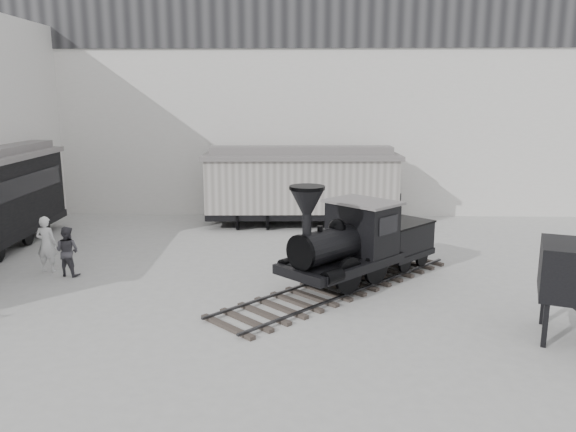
{
  "coord_description": "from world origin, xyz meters",
  "views": [
    {
      "loc": [
        0.96,
        -13.53,
        5.76
      ],
      "look_at": [
        0.44,
        4.16,
        2.0
      ],
      "focal_mm": 35.0,
      "sensor_mm": 36.0,
      "label": 1
    }
  ],
  "objects_px": {
    "visitor_a": "(46,244)",
    "visitor_b": "(67,251)",
    "locomotive": "(355,246)",
    "boxcar": "(301,184)"
  },
  "relations": [
    {
      "from": "locomotive",
      "to": "boxcar",
      "type": "height_order",
      "value": "boxcar"
    },
    {
      "from": "visitor_b",
      "to": "boxcar",
      "type": "bearing_deg",
      "value": -121.11
    },
    {
      "from": "visitor_a",
      "to": "boxcar",
      "type": "bearing_deg",
      "value": -134.63
    },
    {
      "from": "visitor_a",
      "to": "visitor_b",
      "type": "relative_size",
      "value": 1.15
    },
    {
      "from": "locomotive",
      "to": "visitor_a",
      "type": "xyz_separation_m",
      "value": [
        -10.18,
        0.9,
        -0.25
      ]
    },
    {
      "from": "locomotive",
      "to": "visitor_a",
      "type": "bearing_deg",
      "value": -141.05
    },
    {
      "from": "visitor_a",
      "to": "visitor_b",
      "type": "height_order",
      "value": "visitor_a"
    },
    {
      "from": "boxcar",
      "to": "visitor_a",
      "type": "xyz_separation_m",
      "value": [
        -8.44,
        -7.33,
        -0.93
      ]
    },
    {
      "from": "locomotive",
      "to": "boxcar",
      "type": "distance_m",
      "value": 8.45
    },
    {
      "from": "visitor_b",
      "to": "locomotive",
      "type": "bearing_deg",
      "value": -169.78
    }
  ]
}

